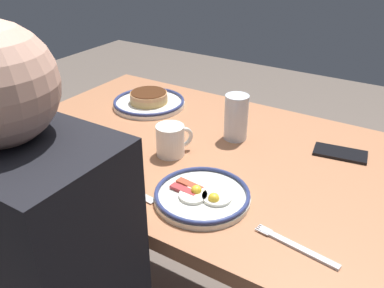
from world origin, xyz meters
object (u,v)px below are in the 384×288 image
drinking_glass (236,119)px  paper_napkin (52,146)px  cell_phone (340,153)px  butter_knife (122,186)px  fork_near (296,246)px  plate_near_main (149,101)px  plate_center_pancakes (202,195)px  coffee_mug (171,140)px

drinking_glass → paper_napkin: bearing=37.9°
cell_phone → butter_knife: bearing=38.7°
cell_phone → fork_near: (-0.02, 0.43, -0.00)m
paper_napkin → plate_near_main: bearing=-98.3°
drinking_glass → fork_near: drinking_glass is taller
cell_phone → butter_knife: size_ratio=0.68×
paper_napkin → cell_phone: bearing=-151.0°
paper_napkin → butter_knife: 0.31m
drinking_glass → plate_center_pancakes: bearing=103.3°
plate_near_main → butter_knife: 0.51m
plate_near_main → coffee_mug: 0.36m
plate_near_main → plate_center_pancakes: plate_near_main is taller
drinking_glass → fork_near: (-0.32, 0.36, -0.06)m
paper_napkin → coffee_mug: bearing=-154.8°
plate_center_pancakes → plate_near_main: bearing=-40.4°
fork_near → butter_knife: bearing=2.9°
plate_near_main → fork_near: plate_near_main is taller
butter_knife → cell_phone: bearing=-132.7°
coffee_mug → drinking_glass: drinking_glass is taller
drinking_glass → paper_napkin: 0.55m
plate_center_pancakes → paper_napkin: bearing=1.3°
plate_near_main → butter_knife: plate_near_main is taller
plate_near_main → drinking_glass: size_ratio=1.84×
fork_near → butter_knife: (0.44, 0.02, -0.00)m
plate_center_pancakes → cell_phone: 0.45m
drinking_glass → butter_knife: size_ratio=0.65×
plate_center_pancakes → cell_phone: plate_center_pancakes is taller
plate_center_pancakes → paper_napkin: 0.51m
coffee_mug → paper_napkin: coffee_mug is taller
plate_near_main → coffee_mug: coffee_mug is taller
paper_napkin → butter_knife: bearing=171.1°
plate_center_pancakes → drinking_glass: size_ratio=1.65×
plate_center_pancakes → paper_napkin: size_ratio=1.52×
drinking_glass → plate_near_main: bearing=-8.9°
plate_near_main → cell_phone: bearing=-179.2°
butter_knife → coffee_mug: bearing=-93.0°
drinking_glass → cell_phone: (-0.30, -0.07, -0.06)m
drinking_glass → butter_knife: bearing=72.8°
plate_near_main → fork_near: (-0.69, 0.42, -0.02)m
plate_near_main → coffee_mug: (-0.26, 0.24, 0.03)m
plate_near_main → paper_napkin: (0.06, 0.39, -0.02)m
cell_phone → plate_center_pancakes: bearing=51.9°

